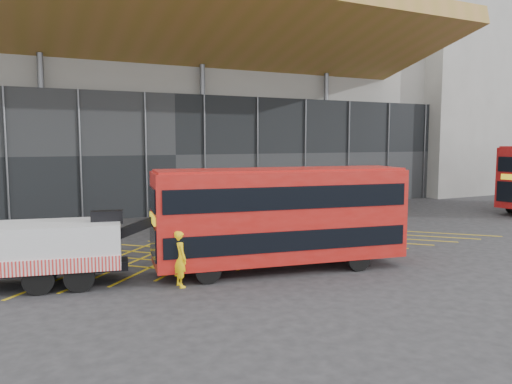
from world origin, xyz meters
TOP-DOWN VIEW (x-y plane):
  - ground_plane at (0.00, 0.00)m, footprint 120.00×120.00m
  - road_markings at (3.20, 0.00)m, footprint 23.16×7.16m
  - construction_building at (1.92, 18.40)m, footprint 55.00×23.97m
  - east_building at (32.00, 16.00)m, footprint 15.00×12.00m
  - bus_towed at (1.19, -4.21)m, footprint 9.82×3.78m
  - worker at (-2.92, -4.56)m, footprint 0.50×0.73m

SIDE VIEW (x-z plane):
  - ground_plane at x=0.00m, z-range 0.00..0.00m
  - road_markings at x=3.20m, z-range 0.00..0.01m
  - worker at x=-2.92m, z-range 0.00..1.95m
  - bus_towed at x=1.19m, z-range 0.22..4.12m
  - construction_building at x=1.92m, z-range -0.02..17.98m
  - east_building at x=32.00m, z-range 0.00..20.00m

